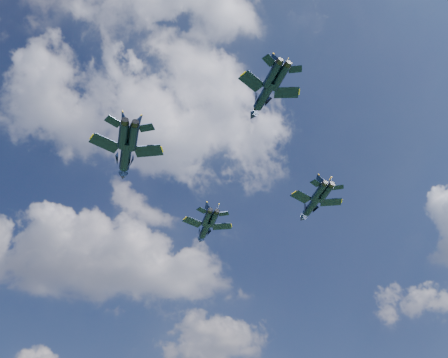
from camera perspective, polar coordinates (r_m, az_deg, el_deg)
jet_lead at (r=103.92m, az=-2.50°, el=-6.60°), size 11.83×15.30×3.64m
jet_left at (r=86.31m, az=-12.74°, el=2.87°), size 13.92×17.94×4.28m
jet_right at (r=93.81m, az=11.35°, el=-3.43°), size 11.41×14.78×3.51m
jet_slot at (r=73.72m, az=5.19°, el=10.67°), size 10.53×13.97×3.29m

